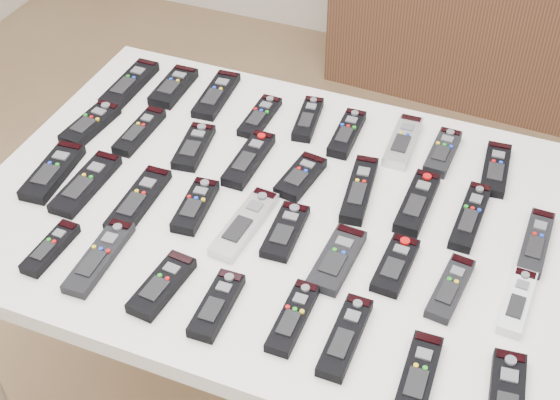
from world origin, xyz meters
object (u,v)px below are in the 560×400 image
at_px(remote_20, 139,200).
at_px(remote_33, 345,337).
at_px(remote_27, 517,302).
at_px(remote_25, 395,265).
at_px(remote_30, 162,285).
at_px(remote_10, 140,131).
at_px(remote_26, 450,288).
at_px(remote_24, 337,259).
at_px(remote_8, 496,169).
at_px(remote_3, 260,117).
at_px(remote_1, 174,87).
at_px(remote_12, 249,159).
at_px(remote_21, 195,206).
at_px(remote_16, 470,216).
at_px(remote_29, 99,257).
at_px(remote_5, 347,133).
at_px(remote_31, 217,305).
at_px(remote_18, 53,172).
at_px(remote_15, 417,202).
at_px(table, 280,227).
at_px(sideboard, 508,21).
at_px(remote_28, 51,248).
at_px(remote_9, 90,124).
at_px(remote_22, 244,224).
at_px(remote_11, 194,147).
at_px(remote_23, 285,231).
at_px(remote_6, 403,142).
at_px(remote_2, 216,95).
at_px(remote_13, 301,177).
at_px(remote_14, 359,190).
at_px(remote_34, 418,376).
at_px(remote_17, 536,242).
at_px(remote_19, 86,184).
at_px(remote_4, 308,119).

bearing_deg(remote_20, remote_33, -20.86).
xyz_separation_m(remote_27, remote_33, (-0.26, -0.19, 0.00)).
relative_size(remote_25, remote_30, 0.95).
xyz_separation_m(remote_10, remote_26, (0.77, -0.21, -0.00)).
xyz_separation_m(remote_10, remote_24, (0.55, -0.22, 0.00)).
bearing_deg(remote_8, remote_24, -125.43).
bearing_deg(remote_8, remote_20, -154.97).
bearing_deg(remote_20, remote_3, 70.48).
height_order(remote_1, remote_24, remote_1).
height_order(remote_12, remote_27, remote_12).
xyz_separation_m(remote_21, remote_24, (0.32, -0.03, -0.00)).
distance_m(remote_16, remote_29, 0.74).
relative_size(remote_5, remote_12, 0.90).
relative_size(remote_29, remote_31, 1.27).
bearing_deg(remote_8, remote_18, -161.71).
bearing_deg(remote_16, remote_15, -178.30).
xyz_separation_m(table, remote_18, (-0.49, -0.09, 0.07)).
xyz_separation_m(sideboard, remote_28, (-0.62, -2.07, 0.45)).
bearing_deg(remote_33, remote_24, 113.16).
bearing_deg(remote_18, remote_33, -19.20).
distance_m(remote_9, remote_28, 0.40).
relative_size(remote_22, remote_26, 1.27).
xyz_separation_m(remote_12, remote_16, (0.49, 0.00, -0.00)).
bearing_deg(remote_24, sideboard, 89.84).
relative_size(table, remote_29, 6.35).
xyz_separation_m(remote_28, remote_30, (0.25, -0.00, 0.00)).
relative_size(remote_11, remote_23, 1.01).
height_order(remote_6, remote_26, remote_6).
xyz_separation_m(remote_1, remote_10, (0.01, -0.19, -0.00)).
bearing_deg(remote_2, remote_10, -120.58).
distance_m(remote_6, remote_9, 0.72).
distance_m(remote_22, remote_30, 0.22).
xyz_separation_m(remote_1, remote_13, (0.41, -0.20, -0.00)).
xyz_separation_m(sideboard, remote_25, (0.02, -1.86, 0.44)).
distance_m(remote_14, remote_34, 0.47).
distance_m(remote_3, remote_17, 0.69).
bearing_deg(remote_8, remote_12, -165.76).
xyz_separation_m(remote_6, remote_22, (-0.22, -0.38, -0.00)).
relative_size(remote_21, remote_33, 0.86).
distance_m(remote_19, remote_29, 0.23).
xyz_separation_m(remote_4, remote_8, (0.44, -0.02, -0.00)).
bearing_deg(remote_34, remote_5, 116.62).
xyz_separation_m(sideboard, remote_10, (-0.65, -1.67, 0.44)).
xyz_separation_m(remote_1, remote_25, (0.67, -0.38, -0.00)).
height_order(remote_9, remote_27, remote_9).
bearing_deg(remote_15, table, -156.88).
distance_m(remote_17, remote_23, 0.49).
bearing_deg(remote_16, remote_30, -139.33).
height_order(sideboard, remote_34, remote_34).
xyz_separation_m(table, remote_2, (-0.29, 0.31, 0.07)).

